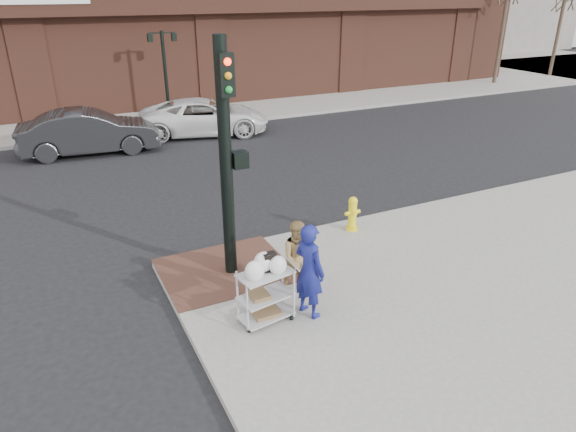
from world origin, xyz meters
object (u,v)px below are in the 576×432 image
woman_blue (309,270)px  minivan_white (205,117)px  fire_hydrant (352,213)px  lamp_post (165,65)px  utility_cart (266,292)px  sedan_dark (89,132)px  traffic_signal_pole (227,156)px  pedestrian_tan (299,258)px

woman_blue → minivan_white: bearing=-27.3°
fire_hydrant → woman_blue: bearing=-134.8°
lamp_post → woman_blue: (-1.72, -17.39, -1.52)m
woman_blue → utility_cart: size_ratio=1.36×
sedan_dark → fire_hydrant: 11.80m
sedan_dark → fire_hydrant: sedan_dark is taller
lamp_post → utility_cart: lamp_post is taller
utility_cart → lamp_post: bearing=81.6°
utility_cart → fire_hydrant: size_ratio=1.51×
lamp_post → fire_hydrant: bearing=-85.8°
sedan_dark → minivan_white: size_ratio=0.93×
minivan_white → fire_hydrant: minivan_white is taller
traffic_signal_pole → utility_cart: bearing=-92.3°
traffic_signal_pole → woman_blue: size_ratio=2.64×
pedestrian_tan → minivan_white: (2.33, 13.45, -0.17)m
lamp_post → woman_blue: 17.54m
pedestrian_tan → fire_hydrant: pedestrian_tan is taller
woman_blue → utility_cart: (-0.83, 0.15, -0.32)m
sedan_dark → pedestrian_tan: bearing=-162.9°
woman_blue → utility_cart: bearing=62.5°
woman_blue → utility_cart: woman_blue is taller
lamp_post → utility_cart: bearing=-98.4°
traffic_signal_pole → utility_cart: 2.87m
fire_hydrant → pedestrian_tan: bearing=-142.2°
woman_blue → pedestrian_tan: woman_blue is taller
traffic_signal_pole → fire_hydrant: 4.23m
minivan_white → woman_blue: bearing=-175.0°
woman_blue → fire_hydrant: woman_blue is taller
traffic_signal_pole → pedestrian_tan: traffic_signal_pole is taller
utility_cart → fire_hydrant: bearing=36.2°
pedestrian_tan → minivan_white: bearing=91.5°
lamp_post → traffic_signal_pole: size_ratio=0.80×
traffic_signal_pole → fire_hydrant: size_ratio=5.44×
minivan_white → sedan_dark: bearing=114.4°
utility_cart → woman_blue: bearing=-10.3°
minivan_white → utility_cart: 14.48m
minivan_white → utility_cart: (-3.35, -14.08, 0.01)m
sedan_dark → fire_hydrant: bearing=-148.4°
sedan_dark → lamp_post: bearing=-40.1°
lamp_post → sedan_dark: lamp_post is taller
fire_hydrant → sedan_dark: bearing=115.8°
fire_hydrant → traffic_signal_pole: bearing=-169.7°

